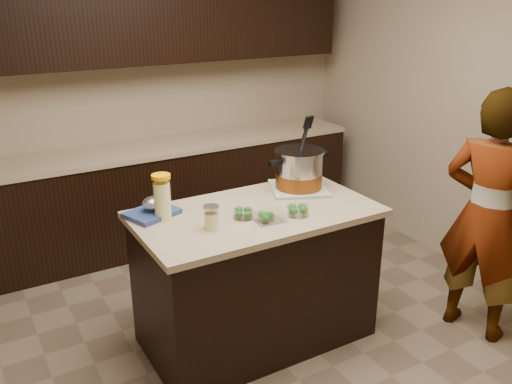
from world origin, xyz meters
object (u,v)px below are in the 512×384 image
Objects in this scene: island at (256,276)px; lemonade_pitcher at (162,199)px; person at (488,216)px; stock_pot at (299,172)px.

island is 5.51× the size of lemonade_pitcher.
lemonade_pitcher is (-0.53, 0.17, 0.57)m from island.
stock_pot is at bearing 31.23° from person.
stock_pot is 1.74× the size of lemonade_pitcher.
island is 0.90× the size of person.
island is at bearing -17.92° from lemonade_pitcher.
lemonade_pitcher is at bearing 179.64° from stock_pot.
stock_pot reaches higher than lemonade_pitcher.
stock_pot reaches higher than island.
person is at bearing -25.81° from island.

